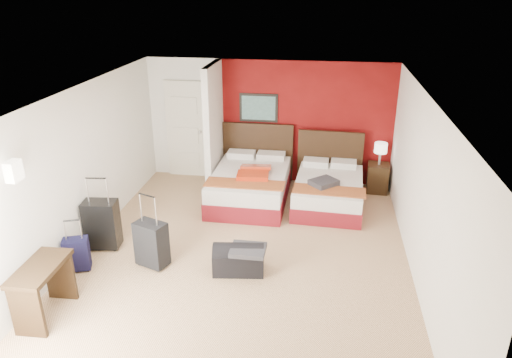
% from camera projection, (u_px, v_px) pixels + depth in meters
% --- Properties ---
extents(ground, '(6.50, 6.50, 0.00)m').
position_uv_depth(ground, '(242.00, 259.00, 7.25)').
color(ground, '#D4AE82').
rests_on(ground, ground).
extents(room_walls, '(5.02, 6.52, 2.50)m').
position_uv_depth(room_walls, '(176.00, 147.00, 8.25)').
color(room_walls, white).
rests_on(room_walls, ground).
extents(red_accent_panel, '(3.50, 0.04, 2.50)m').
position_uv_depth(red_accent_panel, '(305.00, 124.00, 9.61)').
color(red_accent_panel, maroon).
rests_on(red_accent_panel, ground).
extents(partition_wall, '(0.12, 1.20, 2.50)m').
position_uv_depth(partition_wall, '(214.00, 129.00, 9.28)').
color(partition_wall, silver).
rests_on(partition_wall, ground).
extents(entry_door, '(0.82, 0.06, 2.05)m').
position_uv_depth(entry_door, '(186.00, 129.00, 10.01)').
color(entry_door, silver).
rests_on(entry_door, ground).
extents(bed_left, '(1.41, 1.99, 0.59)m').
position_uv_depth(bed_left, '(250.00, 186.00, 9.06)').
color(bed_left, white).
rests_on(bed_left, ground).
extents(bed_right, '(1.32, 1.82, 0.53)m').
position_uv_depth(bed_right, '(328.00, 193.00, 8.88)').
color(bed_right, white).
rests_on(bed_right, ground).
extents(red_suitcase_open, '(0.63, 0.83, 0.10)m').
position_uv_depth(red_suitcase_open, '(254.00, 172.00, 8.82)').
color(red_suitcase_open, '#B92D0F').
rests_on(red_suitcase_open, bed_left).
extents(jacket_bundle, '(0.58, 0.58, 0.11)m').
position_uv_depth(jacket_bundle, '(324.00, 183.00, 8.49)').
color(jacket_bundle, '#38373C').
rests_on(jacket_bundle, bed_right).
extents(nightstand, '(0.44, 0.44, 0.57)m').
position_uv_depth(nightstand, '(378.00, 178.00, 9.48)').
color(nightstand, '#302010').
rests_on(nightstand, ground).
extents(table_lamp, '(0.32, 0.32, 0.44)m').
position_uv_depth(table_lamp, '(380.00, 154.00, 9.28)').
color(table_lamp, white).
rests_on(table_lamp, nightstand).
extents(suitcase_black, '(0.54, 0.37, 0.77)m').
position_uv_depth(suitcase_black, '(102.00, 226.00, 7.43)').
color(suitcase_black, black).
rests_on(suitcase_black, ground).
extents(suitcase_charcoal, '(0.53, 0.43, 0.67)m').
position_uv_depth(suitcase_charcoal, '(152.00, 245.00, 6.97)').
color(suitcase_charcoal, black).
rests_on(suitcase_charcoal, ground).
extents(suitcase_navy, '(0.40, 0.32, 0.49)m').
position_uv_depth(suitcase_navy, '(77.00, 256.00, 6.89)').
color(suitcase_navy, black).
rests_on(suitcase_navy, ground).
extents(duffel_bag, '(0.77, 0.47, 0.37)m').
position_uv_depth(duffel_bag, '(239.00, 260.00, 6.88)').
color(duffel_bag, black).
rests_on(duffel_bag, ground).
extents(jacket_draped, '(0.50, 0.42, 0.07)m').
position_uv_depth(jacket_draped, '(248.00, 250.00, 6.73)').
color(jacket_draped, '#343338').
rests_on(jacket_draped, duffel_bag).
extents(desk, '(0.46, 0.89, 0.73)m').
position_uv_depth(desk, '(44.00, 291.00, 5.89)').
color(desk, black).
rests_on(desk, ground).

